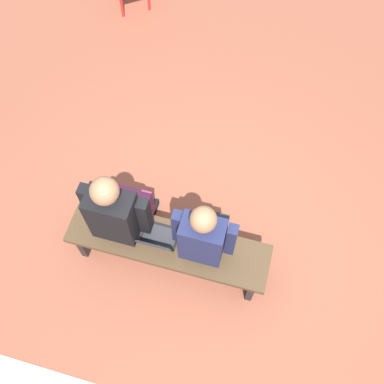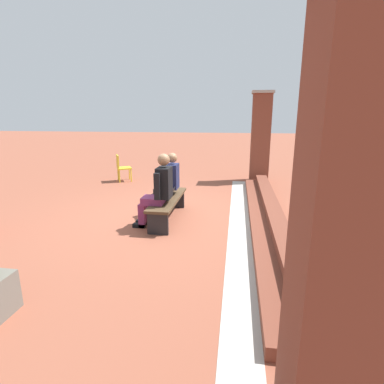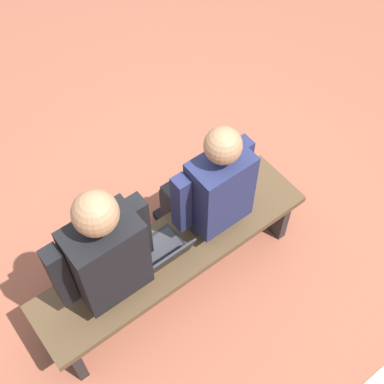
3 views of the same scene
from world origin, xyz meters
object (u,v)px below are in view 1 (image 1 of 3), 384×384
object	(u,v)px
person_student	(205,234)
laptop	(158,239)
person_adult	(120,210)
bench	(168,246)

from	to	relation	value
person_student	laptop	bearing A→B (deg)	10.99
laptop	person_student	bearing A→B (deg)	-169.01
person_adult	laptop	world-z (taller)	person_adult
bench	person_adult	xyz separation A→B (m)	(0.42, -0.07, 0.38)
bench	laptop	size ratio (longest dim) A/B	5.62
bench	person_student	bearing A→B (deg)	-168.24
bench	person_student	size ratio (longest dim) A/B	1.38
person_student	person_adult	xyz separation A→B (m)	(0.74, -0.00, 0.03)
bench	laptop	bearing A→B (deg)	8.11
person_student	laptop	world-z (taller)	person_student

